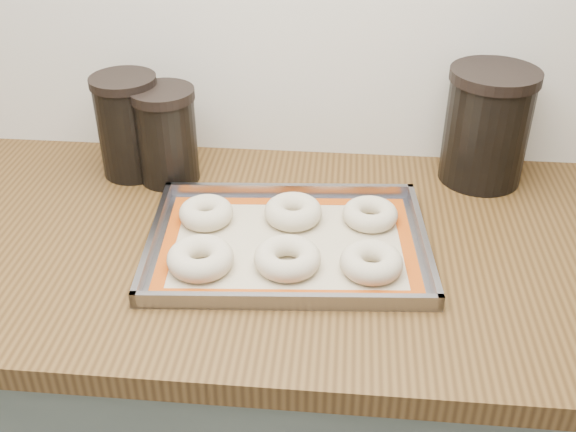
# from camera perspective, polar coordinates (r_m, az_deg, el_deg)

# --- Properties ---
(cabinet) EXTENTS (3.00, 0.65, 0.86)m
(cabinet) POSITION_cam_1_polar(r_m,az_deg,el_deg) (1.47, -0.88, -17.13)
(cabinet) COLOR slate
(cabinet) RESTS_ON floor
(countertop) EXTENTS (3.06, 0.68, 0.04)m
(countertop) POSITION_cam_1_polar(r_m,az_deg,el_deg) (1.16, -1.07, -2.64)
(countertop) COLOR brown
(countertop) RESTS_ON cabinet
(baking_tray) EXTENTS (0.48, 0.37, 0.03)m
(baking_tray) POSITION_cam_1_polar(r_m,az_deg,el_deg) (1.13, 0.00, -2.28)
(baking_tray) COLOR gray
(baking_tray) RESTS_ON countertop
(baking_mat) EXTENTS (0.44, 0.32, 0.00)m
(baking_mat) POSITION_cam_1_polar(r_m,az_deg,el_deg) (1.13, 0.00, -2.36)
(baking_mat) COLOR #C6B793
(baking_mat) RESTS_ON baking_tray
(bagel_front_left) EXTENTS (0.12, 0.12, 0.04)m
(bagel_front_left) POSITION_cam_1_polar(r_m,az_deg,el_deg) (1.07, -7.42, -3.57)
(bagel_front_left) COLOR beige
(bagel_front_left) RESTS_ON baking_mat
(bagel_front_mid) EXTENTS (0.12, 0.12, 0.04)m
(bagel_front_mid) POSITION_cam_1_polar(r_m,az_deg,el_deg) (1.06, -0.06, -3.59)
(bagel_front_mid) COLOR beige
(bagel_front_mid) RESTS_ON baking_mat
(bagel_front_right) EXTENTS (0.11, 0.11, 0.04)m
(bagel_front_right) POSITION_cam_1_polar(r_m,az_deg,el_deg) (1.06, 7.07, -3.90)
(bagel_front_right) COLOR beige
(bagel_front_right) RESTS_ON baking_mat
(bagel_back_left) EXTENTS (0.12, 0.12, 0.04)m
(bagel_back_left) POSITION_cam_1_polar(r_m,az_deg,el_deg) (1.18, -6.95, 0.27)
(bagel_back_left) COLOR beige
(bagel_back_left) RESTS_ON baking_mat
(bagel_back_mid) EXTENTS (0.12, 0.12, 0.04)m
(bagel_back_mid) POSITION_cam_1_polar(r_m,az_deg,el_deg) (1.18, 0.44, 0.37)
(bagel_back_mid) COLOR beige
(bagel_back_mid) RESTS_ON baking_mat
(bagel_back_right) EXTENTS (0.11, 0.11, 0.03)m
(bagel_back_right) POSITION_cam_1_polar(r_m,az_deg,el_deg) (1.18, 6.97, 0.16)
(bagel_back_right) COLOR beige
(bagel_back_right) RESTS_ON baking_mat
(canister_left) EXTENTS (0.12, 0.12, 0.20)m
(canister_left) POSITION_cam_1_polar(r_m,az_deg,el_deg) (1.34, -13.33, 7.45)
(canister_left) COLOR black
(canister_left) RESTS_ON countertop
(canister_mid) EXTENTS (0.12, 0.12, 0.18)m
(canister_mid) POSITION_cam_1_polar(r_m,az_deg,el_deg) (1.30, -10.27, 6.76)
(canister_mid) COLOR black
(canister_mid) RESTS_ON countertop
(canister_right) EXTENTS (0.16, 0.16, 0.22)m
(canister_right) POSITION_cam_1_polar(r_m,az_deg,el_deg) (1.33, 16.49, 7.32)
(canister_right) COLOR black
(canister_right) RESTS_ON countertop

